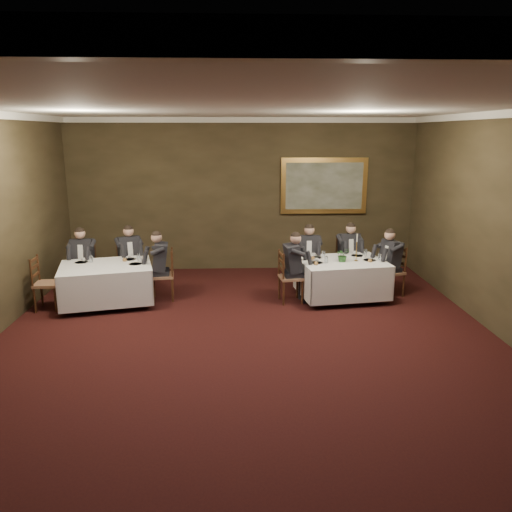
{
  "coord_description": "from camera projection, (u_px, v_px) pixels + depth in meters",
  "views": [
    {
      "loc": [
        -0.17,
        -6.56,
        3.17
      ],
      "look_at": [
        0.17,
        1.57,
        1.15
      ],
      "focal_mm": 35.0,
      "sensor_mm": 36.0,
      "label": 1
    }
  ],
  "objects": [
    {
      "name": "diner_sec_backright",
      "position": [
        130.0,
        265.0,
        10.26
      ],
      "size": [
        0.56,
        0.6,
        1.35
      ],
      "rotation": [
        0.0,
        0.0,
        3.58
      ],
      "color": "black",
      "rests_on": "chair_sec_backright"
    },
    {
      "name": "ceiling",
      "position": [
        248.0,
        105.0,
        6.28
      ],
      "size": [
        8.0,
        10.0,
        0.1
      ],
      "primitive_type": "cube",
      "color": "silver",
      "rests_on": "back_wall"
    },
    {
      "name": "place_setting_table_second",
      "position": [
        84.0,
        260.0,
        9.52
      ],
      "size": [
        0.33,
        0.31,
        0.14
      ],
      "color": "white",
      "rests_on": "table_second"
    },
    {
      "name": "chair_sec_endleft",
      "position": [
        48.0,
        294.0,
        9.14
      ],
      "size": [
        0.44,
        0.46,
        1.0
      ],
      "rotation": [
        0.0,
        0.0,
        -1.53
      ],
      "color": "#8B6247",
      "rests_on": "ground"
    },
    {
      "name": "diner_main_backright",
      "position": [
        348.0,
        262.0,
        10.54
      ],
      "size": [
        0.47,
        0.54,
        1.35
      ],
      "rotation": [
        0.0,
        0.0,
        3.3
      ],
      "color": "black",
      "rests_on": "chair_main_backright"
    },
    {
      "name": "candlestick",
      "position": [
        356.0,
        251.0,
        9.56
      ],
      "size": [
        0.08,
        0.08,
        0.54
      ],
      "color": "#B98C38",
      "rests_on": "table_main"
    },
    {
      "name": "centerpiece",
      "position": [
        343.0,
        254.0,
        9.52
      ],
      "size": [
        0.32,
        0.29,
        0.29
      ],
      "primitive_type": "imported",
      "rotation": [
        0.0,
        0.0,
        0.34
      ],
      "color": "#2D5926",
      "rests_on": "table_main"
    },
    {
      "name": "chair_main_endright",
      "position": [
        391.0,
        282.0,
        9.92
      ],
      "size": [
        0.54,
        0.55,
        1.0
      ],
      "rotation": [
        0.0,
        0.0,
        1.89
      ],
      "color": "#8B6247",
      "rests_on": "ground"
    },
    {
      "name": "chair_sec_backleft",
      "position": [
        85.0,
        279.0,
        10.09
      ],
      "size": [
        0.44,
        0.42,
        1.0
      ],
      "rotation": [
        0.0,
        0.0,
        3.15
      ],
      "color": "#8B6247",
      "rests_on": "ground"
    },
    {
      "name": "diner_sec_endright",
      "position": [
        163.0,
        274.0,
        9.62
      ],
      "size": [
        0.52,
        0.45,
        1.35
      ],
      "rotation": [
        0.0,
        0.0,
        1.67
      ],
      "color": "black",
      "rests_on": "chair_sec_endright"
    },
    {
      "name": "chair_main_backright",
      "position": [
        347.0,
        272.0,
        10.61
      ],
      "size": [
        0.5,
        0.48,
        1.0
      ],
      "rotation": [
        0.0,
        0.0,
        3.3
      ],
      "color": "#8B6247",
      "rests_on": "ground"
    },
    {
      "name": "chair_main_endleft",
      "position": [
        290.0,
        287.0,
        9.55
      ],
      "size": [
        0.47,
        0.49,
        1.0
      ],
      "rotation": [
        0.0,
        0.0,
        -1.44
      ],
      "color": "#8B6247",
      "rests_on": "ground"
    },
    {
      "name": "table_second",
      "position": [
        107.0,
        281.0,
        9.37
      ],
      "size": [
        1.91,
        1.61,
        0.67
      ],
      "rotation": [
        0.0,
        0.0,
        0.22
      ],
      "color": "#311A0D",
      "rests_on": "ground"
    },
    {
      "name": "chair_sec_endright",
      "position": [
        164.0,
        285.0,
        9.68
      ],
      "size": [
        0.46,
        0.48,
        1.0
      ],
      "rotation": [
        0.0,
        0.0,
        1.67
      ],
      "color": "#8B6247",
      "rests_on": "ground"
    },
    {
      "name": "painting",
      "position": [
        324.0,
        186.0,
        11.52
      ],
      "size": [
        2.0,
        0.09,
        1.29
      ],
      "color": "#E7B054",
      "rests_on": "back_wall"
    },
    {
      "name": "diner_main_endleft",
      "position": [
        291.0,
        276.0,
        9.49
      ],
      "size": [
        0.53,
        0.46,
        1.35
      ],
      "rotation": [
        0.0,
        0.0,
        -1.44
      ],
      "color": "black",
      "rests_on": "chair_main_endleft"
    },
    {
      "name": "chair_main_backleft",
      "position": [
        308.0,
        274.0,
        10.45
      ],
      "size": [
        0.45,
        0.44,
        1.0
      ],
      "rotation": [
        0.0,
        0.0,
        3.11
      ],
      "color": "#8B6247",
      "rests_on": "ground"
    },
    {
      "name": "table_main",
      "position": [
        342.0,
        276.0,
        9.69
      ],
      "size": [
        1.8,
        1.47,
        0.67
      ],
      "rotation": [
        0.0,
        0.0,
        0.14
      ],
      "color": "#311A0D",
      "rests_on": "ground"
    },
    {
      "name": "crown_molding",
      "position": [
        248.0,
        110.0,
        6.3
      ],
      "size": [
        8.0,
        10.0,
        0.12
      ],
      "color": "white",
      "rests_on": "back_wall"
    },
    {
      "name": "diner_sec_backleft",
      "position": [
        84.0,
        268.0,
        10.03
      ],
      "size": [
        0.42,
        0.48,
        1.35
      ],
      "rotation": [
        0.0,
        0.0,
        3.15
      ],
      "color": "black",
      "rests_on": "chair_sec_backleft"
    },
    {
      "name": "place_setting_table_main",
      "position": [
        318.0,
        256.0,
        9.89
      ],
      "size": [
        0.33,
        0.31,
        0.14
      ],
      "color": "white",
      "rests_on": "table_main"
    },
    {
      "name": "diner_main_endright",
      "position": [
        391.0,
        271.0,
        9.86
      ],
      "size": [
        0.58,
        0.53,
        1.35
      ],
      "rotation": [
        0.0,
        0.0,
        1.89
      ],
      "color": "black",
      "rests_on": "chair_main_endright"
    },
    {
      "name": "ground",
      "position": [
        249.0,
        360.0,
        7.13
      ],
      "size": [
        10.0,
        10.0,
        0.0
      ],
      "primitive_type": "plane",
      "color": "black",
      "rests_on": "ground"
    },
    {
      "name": "back_wall",
      "position": [
        242.0,
        195.0,
        11.55
      ],
      "size": [
        8.0,
        0.1,
        3.5
      ],
      "primitive_type": "cube",
      "color": "#302818",
      "rests_on": "ground"
    },
    {
      "name": "chair_sec_backright",
      "position": [
        130.0,
        276.0,
        10.32
      ],
      "size": [
        0.58,
        0.57,
        1.0
      ],
      "rotation": [
        0.0,
        0.0,
        3.58
      ],
      "color": "#8B6247",
      "rests_on": "ground"
    },
    {
      "name": "diner_main_backleft",
      "position": [
        308.0,
        264.0,
        10.39
      ],
      "size": [
        0.43,
        0.49,
        1.35
      ],
      "rotation": [
        0.0,
        0.0,
        3.11
      ],
      "color": "black",
      "rests_on": "chair_main_backleft"
    }
  ]
}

